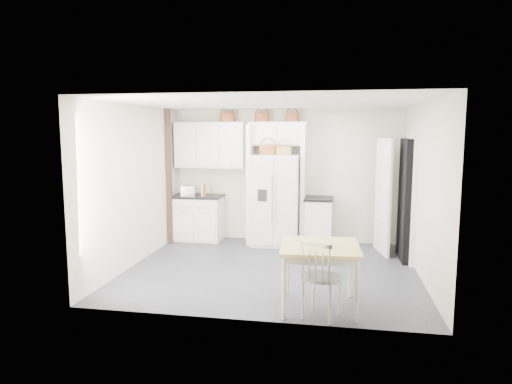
# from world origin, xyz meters

# --- Properties ---
(floor) EXTENTS (4.50, 4.50, 0.00)m
(floor) POSITION_xyz_m (0.00, 0.00, 0.00)
(floor) COLOR #232327
(floor) RESTS_ON ground
(ceiling) EXTENTS (4.50, 4.50, 0.00)m
(ceiling) POSITION_xyz_m (0.00, 0.00, 2.60)
(ceiling) COLOR white
(ceiling) RESTS_ON wall_back
(wall_back) EXTENTS (4.50, 0.00, 4.50)m
(wall_back) POSITION_xyz_m (0.00, 2.00, 1.30)
(wall_back) COLOR beige
(wall_back) RESTS_ON floor
(wall_left) EXTENTS (0.00, 4.00, 4.00)m
(wall_left) POSITION_xyz_m (-2.25, 0.00, 1.30)
(wall_left) COLOR beige
(wall_left) RESTS_ON floor
(wall_right) EXTENTS (0.00, 4.00, 4.00)m
(wall_right) POSITION_xyz_m (2.25, 0.00, 1.30)
(wall_right) COLOR beige
(wall_right) RESTS_ON floor
(refrigerator) EXTENTS (0.90, 0.72, 1.73)m
(refrigerator) POSITION_xyz_m (-0.15, 1.62, 0.87)
(refrigerator) COLOR silver
(refrigerator) RESTS_ON floor
(base_cab_left) EXTENTS (0.94, 0.59, 0.87)m
(base_cab_left) POSITION_xyz_m (-1.73, 1.70, 0.43)
(base_cab_left) COLOR white
(base_cab_left) RESTS_ON floor
(base_cab_right) EXTENTS (0.50, 0.60, 0.88)m
(base_cab_right) POSITION_xyz_m (0.66, 1.70, 0.44)
(base_cab_right) COLOR white
(base_cab_right) RESTS_ON floor
(dining_table) EXTENTS (1.00, 1.00, 0.79)m
(dining_table) POSITION_xyz_m (0.80, -1.45, 0.40)
(dining_table) COLOR #A68443
(dining_table) RESTS_ON floor
(windsor_chair) EXTENTS (0.59, 0.56, 0.97)m
(windsor_chair) POSITION_xyz_m (0.84, -1.75, 0.48)
(windsor_chair) COLOR white
(windsor_chair) RESTS_ON floor
(counter_left) EXTENTS (0.98, 0.63, 0.04)m
(counter_left) POSITION_xyz_m (-1.73, 1.70, 0.89)
(counter_left) COLOR black
(counter_left) RESTS_ON base_cab_left
(counter_right) EXTENTS (0.54, 0.64, 0.04)m
(counter_right) POSITION_xyz_m (0.66, 1.70, 0.90)
(counter_right) COLOR black
(counter_right) RESTS_ON base_cab_right
(toaster) EXTENTS (0.30, 0.22, 0.19)m
(toaster) POSITION_xyz_m (-1.93, 1.68, 1.00)
(toaster) COLOR silver
(toaster) RESTS_ON counter_left
(cookbook_red) EXTENTS (0.06, 0.16, 0.23)m
(cookbook_red) POSITION_xyz_m (-1.56, 1.62, 1.02)
(cookbook_red) COLOR #B13E26
(cookbook_red) RESTS_ON counter_left
(cookbook_cream) EXTENTS (0.04, 0.15, 0.23)m
(cookbook_cream) POSITION_xyz_m (-1.59, 1.62, 1.02)
(cookbook_cream) COLOR beige
(cookbook_cream) RESTS_ON counter_left
(basket_upper_c) EXTENTS (0.29, 0.29, 0.17)m
(basket_upper_c) POSITION_xyz_m (-1.15, 1.83, 2.43)
(basket_upper_c) COLOR maroon
(basket_upper_c) RESTS_ON upper_cabinet
(basket_bridge_a) EXTENTS (0.28, 0.28, 0.16)m
(basket_bridge_a) POSITION_xyz_m (-0.47, 1.83, 2.43)
(basket_bridge_a) COLOR maroon
(basket_bridge_a) RESTS_ON bridge_cabinet
(basket_bridge_b) EXTENTS (0.26, 0.26, 0.15)m
(basket_bridge_b) POSITION_xyz_m (0.12, 1.83, 2.42)
(basket_bridge_b) COLOR maroon
(basket_bridge_b) RESTS_ON bridge_cabinet
(basket_fridge_a) EXTENTS (0.32, 0.32, 0.17)m
(basket_fridge_a) POSITION_xyz_m (-0.30, 1.52, 1.82)
(basket_fridge_a) COLOR maroon
(basket_fridge_a) RESTS_ON refrigerator
(basket_fridge_b) EXTENTS (0.29, 0.29, 0.16)m
(basket_fridge_b) POSITION_xyz_m (-0.00, 1.52, 1.81)
(basket_fridge_b) COLOR olive
(basket_fridge_b) RESTS_ON refrigerator
(upper_cabinet) EXTENTS (1.40, 0.34, 0.90)m
(upper_cabinet) POSITION_xyz_m (-1.50, 1.83, 1.90)
(upper_cabinet) COLOR white
(upper_cabinet) RESTS_ON wall_back
(bridge_cabinet) EXTENTS (1.12, 0.34, 0.45)m
(bridge_cabinet) POSITION_xyz_m (-0.15, 1.83, 2.12)
(bridge_cabinet) COLOR white
(bridge_cabinet) RESTS_ON wall_back
(fridge_panel_left) EXTENTS (0.08, 0.60, 2.30)m
(fridge_panel_left) POSITION_xyz_m (-0.66, 1.70, 1.15)
(fridge_panel_left) COLOR white
(fridge_panel_left) RESTS_ON floor
(fridge_panel_right) EXTENTS (0.08, 0.60, 2.30)m
(fridge_panel_right) POSITION_xyz_m (0.36, 1.70, 1.15)
(fridge_panel_right) COLOR white
(fridge_panel_right) RESTS_ON floor
(trim_post) EXTENTS (0.09, 0.09, 2.60)m
(trim_post) POSITION_xyz_m (-2.20, 1.35, 1.30)
(trim_post) COLOR #3C2618
(trim_post) RESTS_ON floor
(doorway_void) EXTENTS (0.18, 0.85, 2.05)m
(doorway_void) POSITION_xyz_m (2.16, 1.00, 1.02)
(doorway_void) COLOR black
(doorway_void) RESTS_ON floor
(door_slab) EXTENTS (0.21, 0.79, 2.05)m
(door_slab) POSITION_xyz_m (1.80, 1.33, 1.02)
(door_slab) COLOR white
(door_slab) RESTS_ON floor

